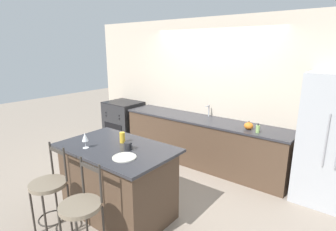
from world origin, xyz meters
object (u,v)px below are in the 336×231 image
object	(u,v)px
bar_stool_far	(82,214)
coffee_mug	(128,146)
bar_stool_near	(50,191)
tumbler_cup	(122,137)
pumpkin_decoration	(249,126)
oven_range	(124,121)
wine_glass	(85,137)
soap_bottle	(258,129)
refrigerator	(335,141)
dinner_plate	(124,157)

from	to	relation	value
bar_stool_far	coffee_mug	bearing A→B (deg)	99.68
bar_stool_near	bar_stool_far	bearing A→B (deg)	-2.49
tumbler_cup	pumpkin_decoration	distance (m)	2.05
coffee_mug	tumbler_cup	size ratio (longest dim) A/B	0.90
oven_range	bar_stool_far	world-z (taller)	bar_stool_far
bar_stool_near	wine_glass	world-z (taller)	wine_glass
soap_bottle	coffee_mug	bearing A→B (deg)	-117.86
refrigerator	bar_stool_near	bearing A→B (deg)	-132.06
dinner_plate	tumbler_cup	xyz separation A→B (m)	(-0.38, 0.33, 0.06)
coffee_mug	soap_bottle	world-z (taller)	coffee_mug
bar_stool_far	coffee_mug	xyz separation A→B (m)	(-0.14, 0.80, 0.45)
refrigerator	coffee_mug	bearing A→B (deg)	-134.53
pumpkin_decoration	soap_bottle	world-z (taller)	soap_bottle
oven_range	soap_bottle	size ratio (longest dim) A/B	6.40
oven_range	bar_stool_near	xyz separation A→B (m)	(1.70, -2.75, 0.08)
oven_range	bar_stool_far	distance (m)	3.66
tumbler_cup	pumpkin_decoration	size ratio (longest dim) A/B	0.96
bar_stool_far	pumpkin_decoration	world-z (taller)	bar_stool_far
bar_stool_near	pumpkin_decoration	size ratio (longest dim) A/B	7.47
bar_stool_near	dinner_plate	xyz separation A→B (m)	(0.67, 0.56, 0.41)
tumbler_cup	pumpkin_decoration	bearing A→B (deg)	59.95
wine_glass	pumpkin_decoration	distance (m)	2.51
oven_range	bar_stool_near	distance (m)	3.24
coffee_mug	tumbler_cup	distance (m)	0.27
bar_stool_near	soap_bottle	bearing A→B (deg)	60.02
refrigerator	wine_glass	distance (m)	3.33
coffee_mug	soap_bottle	bearing A→B (deg)	62.14
wine_glass	coffee_mug	xyz separation A→B (m)	(0.46, 0.29, -0.09)
wine_glass	refrigerator	bearing A→B (deg)	43.27
coffee_mug	pumpkin_decoration	distance (m)	2.05
bar_stool_near	tumbler_cup	size ratio (longest dim) A/B	7.79
bar_stool_near	coffee_mug	world-z (taller)	bar_stool_near
dinner_plate	soap_bottle	xyz separation A→B (m)	(0.82, 2.01, -0.01)
pumpkin_decoration	bar_stool_far	bearing A→B (deg)	-103.54
refrigerator	oven_range	size ratio (longest dim) A/B	1.96
pumpkin_decoration	bar_stool_near	bearing A→B (deg)	-116.27
tumbler_cup	pumpkin_decoration	world-z (taller)	tumbler_cup
wine_glass	soap_bottle	world-z (taller)	wine_glass
bar_stool_far	dinner_plate	xyz separation A→B (m)	(0.01, 0.59, 0.41)
bar_stool_near	bar_stool_far	size ratio (longest dim) A/B	1.00
tumbler_cup	wine_glass	bearing A→B (deg)	-118.15
dinner_plate	pumpkin_decoration	distance (m)	2.19
tumbler_cup	bar_stool_far	bearing A→B (deg)	-67.75
bar_stool_near	bar_stool_far	xyz separation A→B (m)	(0.67, -0.03, 0.00)
refrigerator	pumpkin_decoration	bearing A→B (deg)	-175.28
wine_glass	pumpkin_decoration	bearing A→B (deg)	60.30
bar_stool_near	soap_bottle	size ratio (longest dim) A/B	7.37
bar_stool_far	coffee_mug	distance (m)	0.92
oven_range	soap_bottle	bearing A→B (deg)	-3.14
bar_stool_far	pumpkin_decoration	distance (m)	2.79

